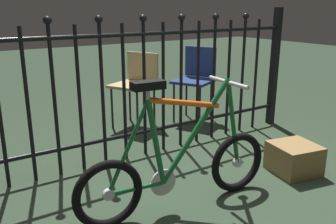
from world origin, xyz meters
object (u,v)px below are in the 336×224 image
at_px(chair_tan, 137,80).
at_px(chair_navy, 196,75).
at_px(display_crate, 294,158).
at_px(bicycle, 178,167).

distance_m(chair_tan, chair_navy, 0.71).
relative_size(chair_navy, display_crate, 2.48).
bearing_deg(chair_tan, display_crate, -75.59).
height_order(bicycle, chair_tan, bicycle).
height_order(chair_tan, display_crate, chair_tan).
height_order(bicycle, display_crate, bicycle).
relative_size(chair_tan, display_crate, 2.37).
bearing_deg(chair_tan, bicycle, -110.21).
xyz_separation_m(chair_tan, display_crate, (0.46, -1.79, -0.39)).
distance_m(chair_tan, display_crate, 1.89).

